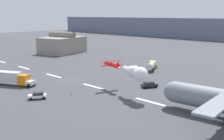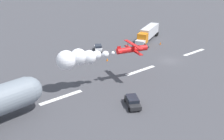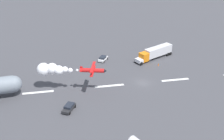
{
  "view_description": "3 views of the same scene",
  "coord_description": "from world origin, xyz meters",
  "px_view_note": "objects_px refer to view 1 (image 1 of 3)",
  "views": [
    {
      "loc": [
        63.99,
        -48.12,
        19.14
      ],
      "look_at": [
        14.25,
        2.27,
        4.87
      ],
      "focal_mm": 44.73,
      "sensor_mm": 36.0,
      "label": 1
    },
    {
      "loc": [
        46.4,
        36.36,
        21.8
      ],
      "look_at": [
        17.26,
        0.0,
        2.16
      ],
      "focal_mm": 42.23,
      "sensor_mm": 36.0,
      "label": 2
    },
    {
      "loc": [
        20.91,
        66.58,
        38.82
      ],
      "look_at": [
        8.81,
        0.47,
        4.99
      ],
      "focal_mm": 45.91,
      "sensor_mm": 36.0,
      "label": 3
    }
  ],
  "objects_px": {
    "stunt_biplane_red": "(133,72)",
    "traffic_cone_far": "(71,93)",
    "airport_staff_sedan": "(149,85)",
    "followme_car_yellow": "(38,95)",
    "traffic_cone_near": "(28,81)",
    "fuel_tanker_truck": "(151,65)",
    "semi_truck_orange": "(8,77)"
  },
  "relations": [
    {
      "from": "stunt_biplane_red",
      "to": "traffic_cone_far",
      "type": "distance_m",
      "value": 15.94
    },
    {
      "from": "stunt_biplane_red",
      "to": "traffic_cone_far",
      "type": "xyz_separation_m",
      "value": [
        -12.08,
        -8.66,
        -5.75
      ]
    },
    {
      "from": "airport_staff_sedan",
      "to": "followme_car_yellow",
      "type": "bearing_deg",
      "value": -114.89
    },
    {
      "from": "traffic_cone_near",
      "to": "traffic_cone_far",
      "type": "height_order",
      "value": "same"
    },
    {
      "from": "stunt_biplane_red",
      "to": "fuel_tanker_truck",
      "type": "height_order",
      "value": "stunt_biplane_red"
    },
    {
      "from": "followme_car_yellow",
      "to": "semi_truck_orange",
      "type": "bearing_deg",
      "value": 175.99
    },
    {
      "from": "fuel_tanker_truck",
      "to": "airport_staff_sedan",
      "type": "distance_m",
      "value": 23.57
    },
    {
      "from": "fuel_tanker_truck",
      "to": "airport_staff_sedan",
      "type": "xyz_separation_m",
      "value": [
        13.63,
        -19.21,
        -0.93
      ]
    },
    {
      "from": "fuel_tanker_truck",
      "to": "traffic_cone_far",
      "type": "relative_size",
      "value": 12.37
    },
    {
      "from": "traffic_cone_far",
      "to": "stunt_biplane_red",
      "type": "bearing_deg",
      "value": 35.63
    },
    {
      "from": "stunt_biplane_red",
      "to": "traffic_cone_near",
      "type": "xyz_separation_m",
      "value": [
        -31.4,
        -9.53,
        -5.75
      ]
    },
    {
      "from": "stunt_biplane_red",
      "to": "followme_car_yellow",
      "type": "distance_m",
      "value": 22.57
    },
    {
      "from": "semi_truck_orange",
      "to": "followme_car_yellow",
      "type": "xyz_separation_m",
      "value": [
        17.03,
        -1.2,
        -1.31
      ]
    },
    {
      "from": "fuel_tanker_truck",
      "to": "traffic_cone_near",
      "type": "xyz_separation_m",
      "value": [
        -14.94,
        -38.72,
        -1.37
      ]
    },
    {
      "from": "airport_staff_sedan",
      "to": "traffic_cone_far",
      "type": "distance_m",
      "value": 20.82
    },
    {
      "from": "fuel_tanker_truck",
      "to": "traffic_cone_near",
      "type": "bearing_deg",
      "value": -111.1
    },
    {
      "from": "traffic_cone_far",
      "to": "airport_staff_sedan",
      "type": "bearing_deg",
      "value": 63.6
    },
    {
      "from": "airport_staff_sedan",
      "to": "fuel_tanker_truck",
      "type": "bearing_deg",
      "value": 125.35
    },
    {
      "from": "fuel_tanker_truck",
      "to": "stunt_biplane_red",
      "type": "bearing_deg",
      "value": -60.59
    },
    {
      "from": "semi_truck_orange",
      "to": "traffic_cone_far",
      "type": "relative_size",
      "value": 18.71
    },
    {
      "from": "airport_staff_sedan",
      "to": "traffic_cone_far",
      "type": "height_order",
      "value": "airport_staff_sedan"
    },
    {
      "from": "semi_truck_orange",
      "to": "airport_staff_sedan",
      "type": "bearing_deg",
      "value": 40.49
    },
    {
      "from": "semi_truck_orange",
      "to": "fuel_tanker_truck",
      "type": "distance_m",
      "value": 46.73
    },
    {
      "from": "fuel_tanker_truck",
      "to": "traffic_cone_far",
      "type": "distance_m",
      "value": 38.13
    },
    {
      "from": "stunt_biplane_red",
      "to": "followme_car_yellow",
      "type": "xyz_separation_m",
      "value": [
        -14.92,
        -16.08,
        -5.31
      ]
    },
    {
      "from": "fuel_tanker_truck",
      "to": "traffic_cone_near",
      "type": "relative_size",
      "value": 12.37
    },
    {
      "from": "semi_truck_orange",
      "to": "airport_staff_sedan",
      "type": "distance_m",
      "value": 38.32
    },
    {
      "from": "airport_staff_sedan",
      "to": "traffic_cone_far",
      "type": "xyz_separation_m",
      "value": [
        -9.25,
        -18.64,
        -0.44
      ]
    },
    {
      "from": "traffic_cone_near",
      "to": "traffic_cone_far",
      "type": "distance_m",
      "value": 19.34
    },
    {
      "from": "stunt_biplane_red",
      "to": "traffic_cone_near",
      "type": "relative_size",
      "value": 23.45
    },
    {
      "from": "fuel_tanker_truck",
      "to": "followme_car_yellow",
      "type": "xyz_separation_m",
      "value": [
        1.53,
        -45.27,
        -0.93
      ]
    },
    {
      "from": "stunt_biplane_red",
      "to": "traffic_cone_far",
      "type": "relative_size",
      "value": 23.45
    }
  ]
}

